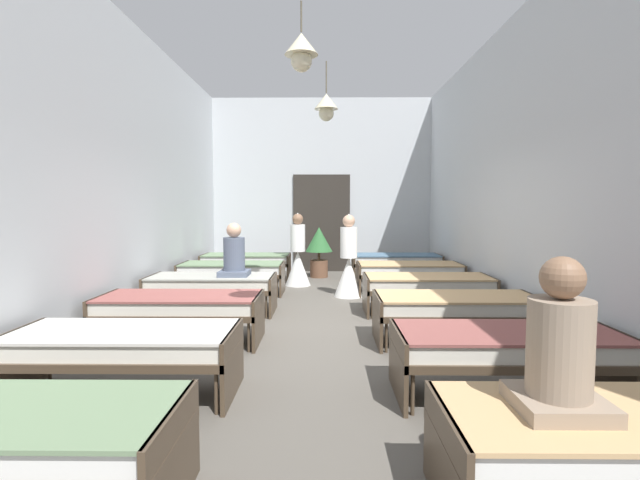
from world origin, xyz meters
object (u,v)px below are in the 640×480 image
bed_left_row_1 (124,345)px  patient_seated_secondary (559,354)px  bed_left_row_4 (232,270)px  bed_right_row_2 (456,307)px  bed_right_row_3 (427,285)px  potted_plant (319,246)px  nurse_mid_aisle (349,267)px  bed_right_row_0 (626,437)px  bed_right_row_1 (508,346)px  bed_left_row_3 (212,284)px  bed_left_row_5 (246,260)px  bed_left_row_2 (180,306)px  bed_right_row_5 (396,261)px  bed_right_row_4 (409,270)px  nurse_near_aisle (298,260)px  patient_seated_primary (234,256)px

bed_left_row_1 → patient_seated_secondary: patient_seated_secondary is taller
bed_left_row_4 → bed_right_row_2: bearing=-43.5°
bed_right_row_3 → potted_plant: potted_plant is taller
nurse_mid_aisle → bed_right_row_3: bearing=15.6°
bed_right_row_0 → bed_right_row_1: size_ratio=1.00×
bed_left_row_3 → bed_left_row_5: bearing=90.0°
bed_left_row_2 → bed_right_row_1: bearing=-25.4°
bed_right_row_1 → bed_right_row_2: same height
bed_left_row_5 → potted_plant: 1.67m
bed_left_row_3 → bed_right_row_3: size_ratio=1.00×
bed_right_row_0 → bed_right_row_1: 1.55m
bed_left_row_4 → bed_right_row_5: bearing=25.4°
nurse_mid_aisle → patient_seated_secondary: size_ratio=1.86×
bed_right_row_5 → nurse_mid_aisle: (-1.13, -1.80, 0.09)m
bed_left_row_1 → bed_right_row_4: size_ratio=1.00×
bed_right_row_2 → nurse_mid_aisle: 3.07m
bed_right_row_0 → bed_right_row_5: size_ratio=1.00×
bed_left_row_3 → bed_left_row_5: size_ratio=1.00×
bed_left_row_1 → bed_right_row_1: size_ratio=1.00×
bed_right_row_2 → bed_right_row_4: bearing=90.0°
bed_right_row_0 → patient_seated_secondary: 0.55m
patient_seated_secondary → potted_plant: patient_seated_secondary is taller
bed_right_row_4 → bed_right_row_5: same height
bed_left_row_3 → bed_left_row_1: bearing=-90.0°
nurse_near_aisle → bed_right_row_0: bearing=167.1°
bed_left_row_4 → patient_seated_secondary: patient_seated_secondary is taller
bed_right_row_0 → bed_right_row_4: bearing=90.0°
bed_left_row_2 → bed_right_row_4: same height
bed_right_row_0 → nurse_mid_aisle: (-1.13, 5.96, 0.09)m
bed_right_row_4 → bed_left_row_1: bearing=-125.1°
bed_left_row_1 → bed_left_row_4: bearing=90.0°
bed_right_row_0 → bed_left_row_5: (-3.27, 7.76, 0.00)m
bed_left_row_3 → potted_plant: (1.58, 3.57, 0.27)m
bed_left_row_2 → potted_plant: (1.58, 5.12, 0.27)m
bed_left_row_4 → nurse_mid_aisle: size_ratio=1.28×
nurse_mid_aisle → patient_seated_primary: size_ratio=1.86×
bed_left_row_3 → potted_plant: size_ratio=1.66×
bed_right_row_1 → nurse_mid_aisle: bearing=104.4°
bed_left_row_5 → patient_seated_secondary: (2.92, -7.74, 0.43)m
nurse_mid_aisle → patient_seated_secondary: 6.00m
bed_right_row_4 → potted_plant: 2.64m
bed_right_row_1 → bed_right_row_2: (0.00, 1.55, 0.00)m
bed_right_row_3 → bed_right_row_1: bearing=-90.0°
bed_left_row_2 → bed_right_row_2: bearing=0.0°
bed_left_row_2 → bed_left_row_3: size_ratio=1.00×
bed_left_row_4 → bed_left_row_5: same height
potted_plant → patient_seated_secondary: bearing=-80.7°
bed_right_row_1 → bed_right_row_2: bearing=90.0°
bed_right_row_3 → nurse_mid_aisle: bearing=130.9°
bed_right_row_5 → potted_plant: size_ratio=1.66×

